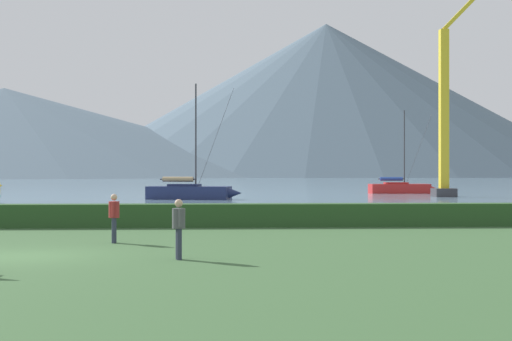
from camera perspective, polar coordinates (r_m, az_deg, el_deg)
ground_plane at (r=22.20m, az=-17.49°, el=-6.30°), size 1000.00×1000.00×0.00m
harbor_water at (r=158.46m, az=-4.85°, el=-0.94°), size 320.00×246.00×0.00m
hedge_line at (r=32.88m, az=-12.62°, el=-3.40°), size 80.00×1.20×1.00m
sailboat_slip_1 at (r=83.03m, az=11.00°, el=-1.30°), size 7.55×2.38×9.11m
sailboat_slip_2 at (r=64.32m, az=-5.06°, el=-1.61°), size 8.36×3.98×9.97m
person_seated_viewer at (r=20.45m, az=-5.94°, el=-4.10°), size 0.36×0.56×1.65m
person_standing_walker at (r=25.47m, az=-10.83°, el=-3.30°), size 0.36×0.57×1.65m
dock_crane at (r=72.94m, az=14.34°, el=3.74°), size 6.48×2.00×21.49m
distant_hill_west_ridge at (r=418.50m, az=5.40°, el=5.42°), size 291.77×291.77×84.80m
distant_hill_central_peak at (r=405.27m, az=-18.74°, el=2.81°), size 333.56×333.56×45.47m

